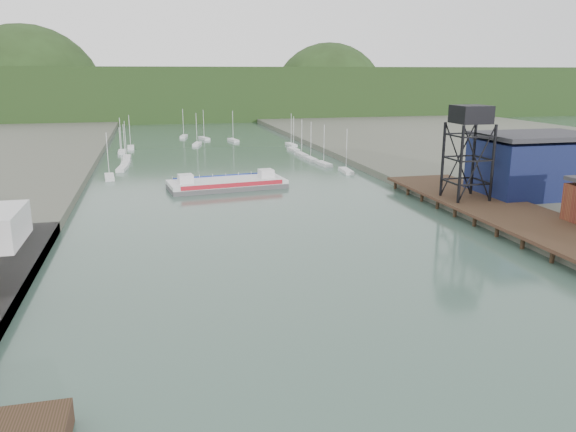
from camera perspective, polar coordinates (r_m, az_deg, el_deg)
name	(u,v)px	position (r m, az deg, el deg)	size (l,w,h in m)	color
east_pier	(521,217)	(93.64, 22.56, -0.09)	(14.00, 70.00, 2.45)	black
lift_tower	(471,120)	(101.05, 18.06, 9.23)	(6.50, 6.50, 16.00)	black
blue_shed	(535,165)	(112.13, 23.76, 4.73)	(20.50, 14.50, 11.30)	#0B0D34
marina_sailboats	(214,153)	(168.91, -7.51, 6.40)	(57.71, 92.65, 0.90)	silver
distant_hills	(174,96)	(329.80, -11.48, 11.86)	(500.00, 120.00, 80.00)	#1F2F15
chain_ferry	(227,183)	(118.04, -6.21, 3.31)	(24.99, 12.52, 3.45)	#4F4F51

